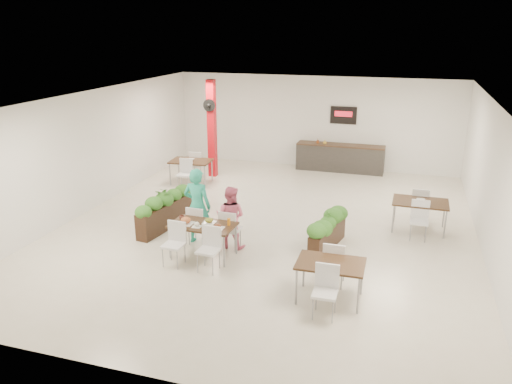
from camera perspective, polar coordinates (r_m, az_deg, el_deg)
ground at (r=12.64m, az=1.35°, el=-3.93°), size 12.00×12.00×0.00m
room_shell at (r=12.02m, az=1.42°, el=4.95°), size 10.10×12.10×3.22m
red_column at (r=16.56m, az=-5.07°, el=7.34°), size 0.40×0.41×3.20m
service_counter at (r=17.59m, az=9.58°, el=3.96°), size 3.00×0.64×2.20m
main_table at (r=10.87m, az=-6.16°, el=-4.25°), size 1.43×1.67×0.92m
diner_man at (r=11.48m, az=-6.72°, el=-1.61°), size 0.67×0.46×1.80m
diner_woman at (r=11.26m, az=-2.95°, el=-2.87°), size 0.72×0.58×1.44m
planter_left at (r=12.56m, az=-10.39°, el=-1.84°), size 0.65×2.03×1.07m
planter_right at (r=11.35m, az=8.19°, el=-4.18°), size 0.68×1.71×0.90m
side_table_a at (r=16.05m, az=-7.45°, el=3.20°), size 1.33×1.65×0.92m
side_table_b at (r=12.84m, az=18.25°, el=-1.49°), size 1.32×1.62×0.92m
side_table_c at (r=9.25m, az=8.50°, el=-8.66°), size 1.23×1.63×0.92m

